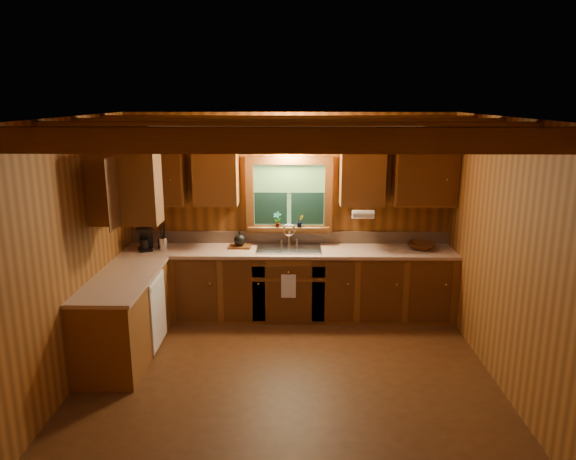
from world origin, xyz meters
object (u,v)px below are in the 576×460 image
at_px(sink, 289,252).
at_px(coffee_maker, 145,239).
at_px(cutting_board, 240,247).
at_px(wicker_basket, 421,246).

bearing_deg(sink, coffee_maker, -177.98).
distance_m(sink, cutting_board, 0.64).
height_order(coffee_maker, wicker_basket, coffee_maker).
xyz_separation_m(cutting_board, wicker_basket, (2.32, -0.04, 0.03)).
bearing_deg(coffee_maker, wicker_basket, -20.72).
bearing_deg(cutting_board, coffee_maker, -172.91).
bearing_deg(wicker_basket, coffee_maker, -178.62).
bearing_deg(sink, wicker_basket, 0.69).
relative_size(sink, wicker_basket, 2.41).
relative_size(coffee_maker, wicker_basket, 0.85).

